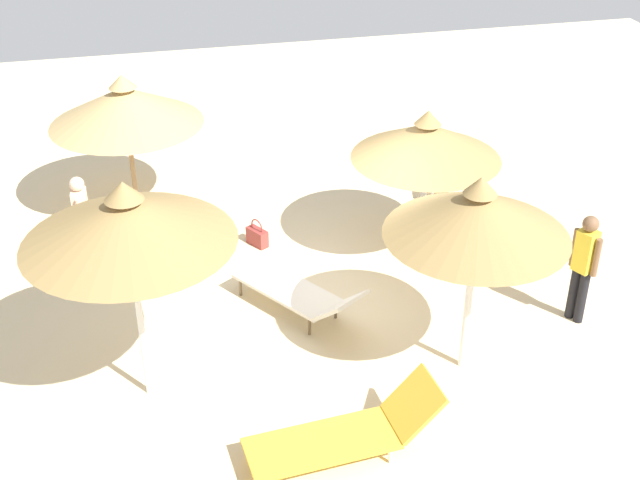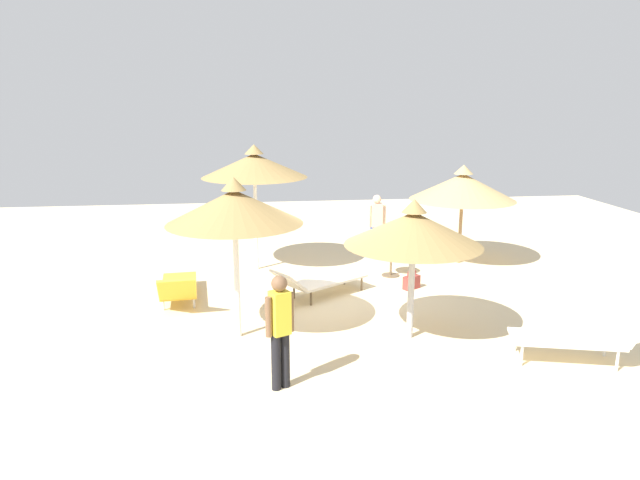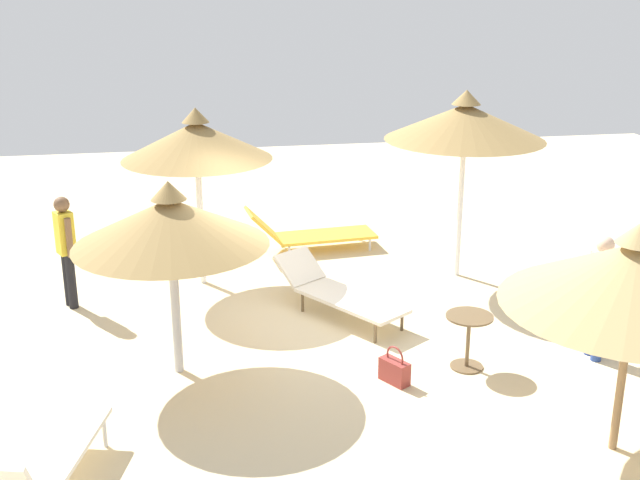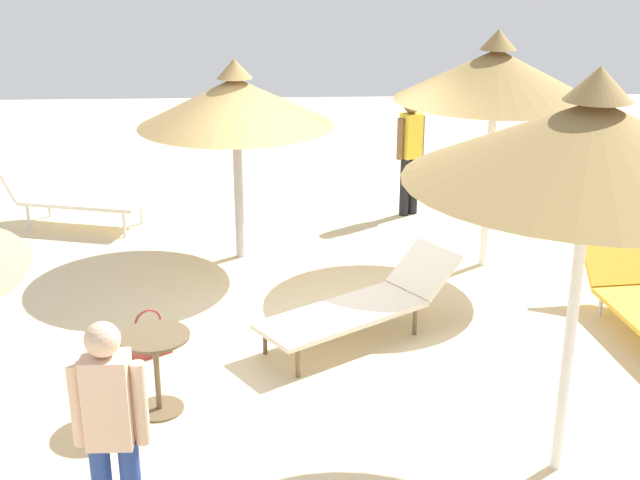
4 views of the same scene
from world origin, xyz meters
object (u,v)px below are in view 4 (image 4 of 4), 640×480
Objects in this scene: lounge_chair_center at (66,194)px; parasol_umbrella_near_left at (235,102)px; parasol_umbrella_far_right at (496,75)px; handbag at (149,339)px; parasol_umbrella_back at (592,142)px; person_standing_back at (410,149)px; lounge_chair_front at (363,303)px; side_table_round at (156,359)px; person_standing_near_right at (111,426)px.

parasol_umbrella_near_left is at bearing 151.96° from lounge_chair_center.
parasol_umbrella_far_right is 5.85× the size of handbag.
parasol_umbrella_back reaches higher than parasol_umbrella_near_left.
person_standing_back is 3.52× the size of handbag.
side_table_round is at bearing 34.77° from lounge_chair_front.
side_table_round is at bearing 111.21° from lounge_chair_center.
handbag is (-1.63, 3.77, -0.28)m from lounge_chair_center.
parasol_umbrella_near_left is 1.48× the size of person_standing_near_right.
parasol_umbrella_far_right is at bearing -95.41° from parasol_umbrella_back.
person_standing_near_right is 2.32× the size of side_table_round.
parasol_umbrella_back is at bearing 92.25° from person_standing_back.
handbag is (0.74, 2.51, -1.74)m from parasol_umbrella_near_left.
parasol_umbrella_near_left reaches higher than lounge_chair_center.
person_standing_back reaches higher than handbag.
side_table_round is (-0.02, -1.66, -0.44)m from person_standing_near_right.
parasol_umbrella_near_left is 1.13× the size of lounge_chair_front.
lounge_chair_center is at bearing -74.10° from person_standing_near_right.
lounge_chair_front is at bearing 119.95° from parasol_umbrella_near_left.
person_standing_back is at bearing -87.75° from parasol_umbrella_back.
lounge_chair_center is at bearing 3.14° from person_standing_back.
side_table_round is at bearing -17.04° from parasol_umbrella_back.
handbag is at bearing 30.07° from parasol_umbrella_far_right.
person_standing_near_right is at bearing 89.41° from side_table_round.
lounge_chair_center is 4.69m from person_standing_back.
person_standing_near_right is at bearing 83.95° from parasol_umbrella_near_left.
parasol_umbrella_near_left is 5.09× the size of handbag.
person_standing_back is (-2.28, -1.52, -0.97)m from parasol_umbrella_near_left.
parasol_umbrella_near_left is 5.27m from person_standing_near_right.
person_standing_near_right reaches higher than lounge_chair_front.
parasol_umbrella_near_left is at bearing 33.65° from person_standing_back.
parasol_umbrella_far_right is at bearing 107.73° from person_standing_back.
person_standing_back is at bearing -112.98° from person_standing_near_right.
parasol_umbrella_back is 7.77m from lounge_chair_center.
person_standing_near_right is 2.75m from handbag.
parasol_umbrella_back is at bearing 149.61° from handbag.
parasol_umbrella_back is 1.24× the size of parasol_umbrella_near_left.
person_standing_back is at bearing -176.86° from lounge_chair_center.
lounge_chair_center is 6.69m from person_standing_near_right.
lounge_chair_center reaches higher than handbag.
parasol_umbrella_back is 4.04m from parasol_umbrella_far_right.
parasol_umbrella_back reaches higher than lounge_chair_front.
person_standing_back is (0.23, -5.94, -1.54)m from parasol_umbrella_back.
person_standing_near_right is 7.24m from person_standing_back.
person_standing_back is (-4.66, -0.26, 0.50)m from lounge_chair_center.
lounge_chair_center is 2.93× the size of side_table_round.
parasol_umbrella_far_right is 3.96× the size of side_table_round.
parasol_umbrella_near_left is at bearing -7.91° from parasol_umbrella_far_right.
parasol_umbrella_back is 1.79× the size of person_standing_back.
person_standing_near_right is at bearing 67.02° from person_standing_back.
handbag is at bearing 53.09° from person_standing_back.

